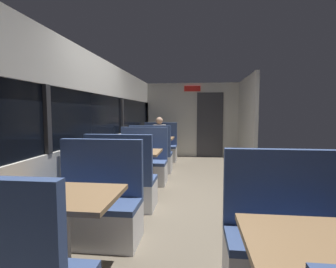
# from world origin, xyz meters

# --- Properties ---
(ground_plane) EXTENTS (3.30, 9.20, 0.02)m
(ground_plane) POSITION_xyz_m (0.00, 0.00, -0.01)
(ground_plane) COLOR #665B4C
(carriage_window_panel_left) EXTENTS (0.09, 8.48, 2.30)m
(carriage_window_panel_left) POSITION_xyz_m (-1.45, 0.00, 1.11)
(carriage_window_panel_left) COLOR beige
(carriage_window_panel_left) RESTS_ON ground_plane
(carriage_end_bulkhead) EXTENTS (2.90, 0.11, 2.30)m
(carriage_end_bulkhead) POSITION_xyz_m (0.06, 4.19, 1.14)
(carriage_end_bulkhead) COLOR beige
(carriage_end_bulkhead) RESTS_ON ground_plane
(carriage_aisle_panel_right) EXTENTS (0.08, 2.40, 2.30)m
(carriage_aisle_panel_right) POSITION_xyz_m (1.45, 3.00, 1.15)
(carriage_aisle_panel_right) COLOR beige
(carriage_aisle_panel_right) RESTS_ON ground_plane
(dining_table_near_window) EXTENTS (0.90, 0.70, 0.74)m
(dining_table_near_window) POSITION_xyz_m (-0.89, -2.09, 0.64)
(dining_table_near_window) COLOR #9E9EA3
(dining_table_near_window) RESTS_ON ground_plane
(bench_near_window_facing_entry) EXTENTS (0.95, 0.50, 1.10)m
(bench_near_window_facing_entry) POSITION_xyz_m (-0.89, -1.39, 0.33)
(bench_near_window_facing_entry) COLOR silver
(bench_near_window_facing_entry) RESTS_ON ground_plane
(dining_table_mid_window) EXTENTS (0.90, 0.70, 0.74)m
(dining_table_mid_window) POSITION_xyz_m (-0.89, 0.27, 0.64)
(dining_table_mid_window) COLOR #9E9EA3
(dining_table_mid_window) RESTS_ON ground_plane
(bench_mid_window_facing_end) EXTENTS (0.95, 0.50, 1.10)m
(bench_mid_window_facing_end) POSITION_xyz_m (-0.89, -0.43, 0.33)
(bench_mid_window_facing_end) COLOR silver
(bench_mid_window_facing_end) RESTS_ON ground_plane
(bench_mid_window_facing_entry) EXTENTS (0.95, 0.50, 1.10)m
(bench_mid_window_facing_entry) POSITION_xyz_m (-0.89, 0.97, 0.33)
(bench_mid_window_facing_entry) COLOR silver
(bench_mid_window_facing_entry) RESTS_ON ground_plane
(dining_table_far_window) EXTENTS (0.90, 0.70, 0.74)m
(dining_table_far_window) POSITION_xyz_m (-0.89, 2.63, 0.64)
(dining_table_far_window) COLOR #9E9EA3
(dining_table_far_window) RESTS_ON ground_plane
(bench_far_window_facing_end) EXTENTS (0.95, 0.50, 1.10)m
(bench_far_window_facing_end) POSITION_xyz_m (-0.89, 1.93, 0.33)
(bench_far_window_facing_end) COLOR silver
(bench_far_window_facing_end) RESTS_ON ground_plane
(bench_far_window_facing_entry) EXTENTS (0.95, 0.50, 1.10)m
(bench_far_window_facing_entry) POSITION_xyz_m (-0.89, 3.33, 0.33)
(bench_far_window_facing_entry) COLOR silver
(bench_far_window_facing_entry) RESTS_ON ground_plane
(dining_table_front_aisle) EXTENTS (0.90, 0.70, 0.74)m
(dining_table_front_aisle) POSITION_xyz_m (0.89, -2.69, 0.64)
(dining_table_front_aisle) COLOR #9E9EA3
(dining_table_front_aisle) RESTS_ON ground_plane
(bench_front_aisle_facing_entry) EXTENTS (0.95, 0.50, 1.10)m
(bench_front_aisle_facing_entry) POSITION_xyz_m (0.89, -1.99, 0.33)
(bench_front_aisle_facing_entry) COLOR silver
(bench_front_aisle_facing_entry) RESTS_ON ground_plane
(seated_passenger) EXTENTS (0.47, 0.55, 1.26)m
(seated_passenger) POSITION_xyz_m (-0.89, 3.26, 0.54)
(seated_passenger) COLOR #26262D
(seated_passenger) RESTS_ON ground_plane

